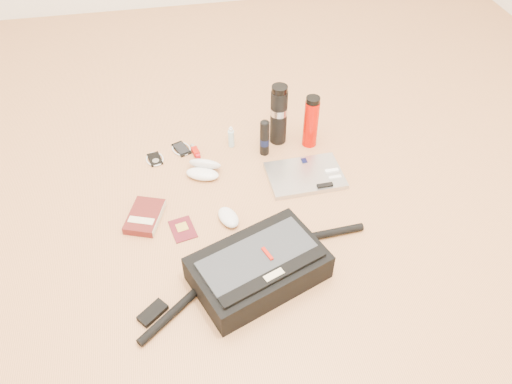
# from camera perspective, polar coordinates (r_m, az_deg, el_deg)

# --- Properties ---
(ground) EXTENTS (4.00, 4.00, 0.00)m
(ground) POSITION_cam_1_polar(r_m,az_deg,el_deg) (1.96, -0.79, -3.22)
(ground) COLOR #BD804F
(ground) RESTS_ON ground
(messenger_bag) EXTENTS (0.87, 0.42, 0.13)m
(messenger_bag) POSITION_cam_1_polar(r_m,az_deg,el_deg) (1.74, 0.22, -8.66)
(messenger_bag) COLOR black
(messenger_bag) RESTS_ON ground
(laptop) EXTENTS (0.32, 0.23, 0.03)m
(laptop) POSITION_cam_1_polar(r_m,az_deg,el_deg) (2.14, 5.68, 1.88)
(laptop) COLOR #ADADAF
(laptop) RESTS_ON ground
(book) EXTENTS (0.17, 0.21, 0.03)m
(book) POSITION_cam_1_polar(r_m,az_deg,el_deg) (2.00, -12.56, -2.75)
(book) COLOR #4F1513
(book) RESTS_ON ground
(passport) EXTENTS (0.11, 0.13, 0.01)m
(passport) POSITION_cam_1_polar(r_m,az_deg,el_deg) (1.95, -8.38, -4.21)
(passport) COLOR #53121B
(passport) RESTS_ON ground
(mouse) EXTENTS (0.10, 0.13, 0.04)m
(mouse) POSITION_cam_1_polar(r_m,az_deg,el_deg) (1.95, -3.18, -2.90)
(mouse) COLOR silver
(mouse) RESTS_ON ground
(sunglasses_case) EXTENTS (0.18, 0.16, 0.08)m
(sunglasses_case) POSITION_cam_1_polar(r_m,az_deg,el_deg) (2.14, -6.00, 2.62)
(sunglasses_case) COLOR white
(sunglasses_case) RESTS_ON ground
(ipod) EXTENTS (0.09, 0.10, 0.01)m
(ipod) POSITION_cam_1_polar(r_m,az_deg,el_deg) (2.26, -11.49, 3.71)
(ipod) COLOR black
(ipod) RESTS_ON ground
(phone) EXTENTS (0.10, 0.11, 0.01)m
(phone) POSITION_cam_1_polar(r_m,az_deg,el_deg) (2.30, -8.53, 4.91)
(phone) COLOR black
(phone) RESTS_ON ground
(inhaler) EXTENTS (0.04, 0.09, 0.02)m
(inhaler) POSITION_cam_1_polar(r_m,az_deg,el_deg) (2.26, -6.96, 4.65)
(inhaler) COLOR #9E1108
(inhaler) RESTS_ON ground
(spray_bottle) EXTENTS (0.03, 0.03, 0.11)m
(spray_bottle) POSITION_cam_1_polar(r_m,az_deg,el_deg) (2.27, -2.85, 6.21)
(spray_bottle) COLOR #A7CFDD
(spray_bottle) RESTS_ON ground
(aerosol_can) EXTENTS (0.04, 0.04, 0.18)m
(aerosol_can) POSITION_cam_1_polar(r_m,az_deg,el_deg) (2.20, 0.99, 6.24)
(aerosol_can) COLOR black
(aerosol_can) RESTS_ON ground
(thermos_black) EXTENTS (0.10, 0.10, 0.29)m
(thermos_black) POSITION_cam_1_polar(r_m,az_deg,el_deg) (2.24, 2.61, 8.84)
(thermos_black) COLOR black
(thermos_black) RESTS_ON ground
(thermos_red) EXTENTS (0.07, 0.07, 0.25)m
(thermos_red) POSITION_cam_1_polar(r_m,az_deg,el_deg) (2.25, 6.30, 7.98)
(thermos_red) COLOR #C40A00
(thermos_red) RESTS_ON ground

